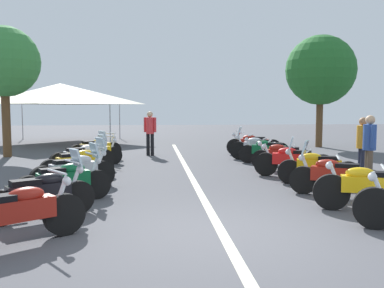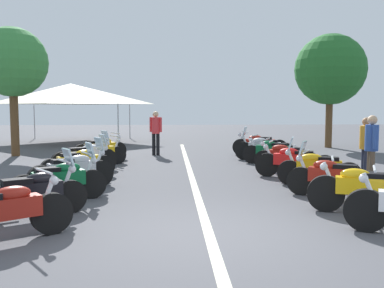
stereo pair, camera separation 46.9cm
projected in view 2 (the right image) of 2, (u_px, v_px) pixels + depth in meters
ground_plane at (209, 235)px, 6.37m from camera, size 80.00×80.00×0.00m
lane_centre_stripe at (192, 179)px, 11.41m from camera, size 20.90×0.16×0.01m
motorcycle_left_row_0 at (1, 212)px, 5.96m from camera, size 1.37×1.80×1.00m
motorcycle_left_row_1 at (33, 192)px, 7.32m from camera, size 1.19×1.76×1.19m
motorcycle_left_row_2 at (60, 180)px, 8.60m from camera, size 1.08×1.81×1.20m
motorcycle_left_row_3 at (73, 170)px, 9.88m from camera, size 1.26×1.80×1.21m
motorcycle_left_row_4 at (80, 162)px, 11.34m from camera, size 1.15×1.84×1.19m
motorcycle_left_row_5 at (86, 156)px, 12.51m from camera, size 1.29×1.77×1.22m
motorcycle_left_row_6 at (98, 152)px, 13.91m from camera, size 1.33×1.77×0.98m
motorcycle_left_row_7 at (101, 148)px, 15.09m from camera, size 1.40×1.74×1.01m
motorcycle_right_row_1 at (364, 189)px, 7.60m from camera, size 0.94×1.96×1.02m
motorcycle_right_row_2 at (333, 176)px, 9.00m from camera, size 1.11×1.83×1.20m
motorcycle_right_row_3 at (318, 167)px, 10.33m from camera, size 0.94×1.94×1.20m
motorcycle_right_row_4 at (295, 161)px, 11.52m from camera, size 1.02×2.09×1.01m
motorcycle_right_row_5 at (286, 156)px, 12.78m from camera, size 1.00×1.85×0.98m
motorcycle_right_row_6 at (272, 151)px, 14.21m from camera, size 1.15×1.92×0.99m
motorcycle_right_row_7 at (264, 147)px, 15.31m from camera, size 0.96×2.09×1.22m
motorcycle_right_row_8 at (259, 144)px, 16.80m from camera, size 0.95×2.12×1.01m
bystander_0 at (156, 129)px, 16.88m from camera, size 0.32×0.50×1.77m
bystander_1 at (372, 144)px, 10.36m from camera, size 0.52×0.32×1.74m
bystander_2 at (366, 143)px, 11.19m from camera, size 0.53×0.32×1.67m
roadside_tree_0 at (12, 63)px, 16.43m from camera, size 2.71×2.71×5.04m
roadside_tree_1 at (330, 70)px, 19.93m from camera, size 3.33×3.33×5.38m
event_tent at (71, 94)px, 22.82m from camera, size 6.43×6.43×3.20m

